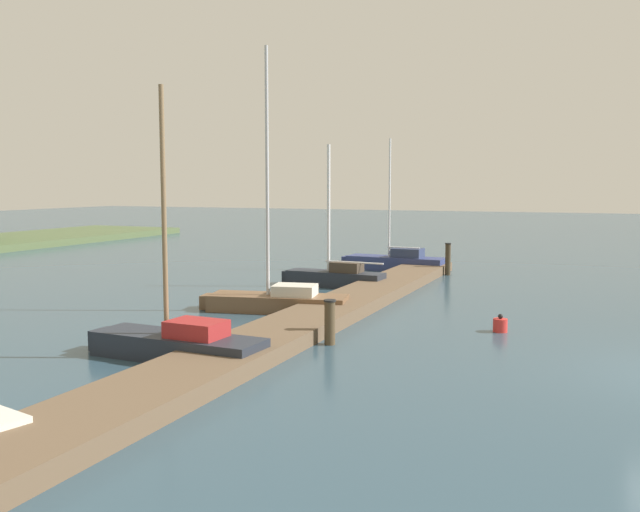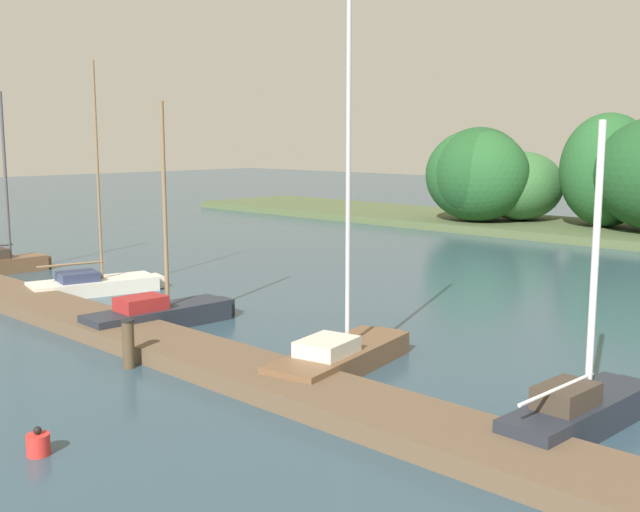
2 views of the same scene
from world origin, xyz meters
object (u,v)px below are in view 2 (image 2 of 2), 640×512
object	(u,v)px
sailboat_4	(582,408)
sailboat_3	(343,352)
sailboat_0	(7,260)
sailboat_2	(162,313)
sailboat_1	(97,283)
channel_buoy_0	(38,444)
mooring_piling_1	(128,344)

from	to	relation	value
sailboat_4	sailboat_3	bearing A→B (deg)	94.84
sailboat_0	sailboat_2	distance (m)	10.76
sailboat_2	sailboat_0	bearing A→B (deg)	88.66
sailboat_1	sailboat_2	size ratio (longest dim) A/B	1.25
sailboat_1	sailboat_2	bearing A→B (deg)	-88.71
sailboat_0	sailboat_3	size ratio (longest dim) A/B	0.85
sailboat_0	channel_buoy_0	size ratio (longest dim) A/B	14.05
sailboat_3	mooring_piling_1	size ratio (longest dim) A/B	7.25
sailboat_4	mooring_piling_1	distance (m)	9.02
sailboat_4	sailboat_2	bearing A→B (deg)	96.29
mooring_piling_1	channel_buoy_0	xyz separation A→B (m)	(2.91, -3.41, -0.35)
sailboat_2	sailboat_3	xyz separation A→B (m)	(5.77, 0.52, -0.00)
sailboat_0	sailboat_4	size ratio (longest dim) A/B	1.26
sailboat_2	mooring_piling_1	bearing A→B (deg)	-132.79
sailboat_0	sailboat_2	bearing A→B (deg)	-91.25
sailboat_4	channel_buoy_0	size ratio (longest dim) A/B	11.16
mooring_piling_1	sailboat_4	bearing A→B (deg)	21.26
sailboat_3	sailboat_4	size ratio (longest dim) A/B	1.49
sailboat_0	sailboat_1	world-z (taller)	sailboat_1
sailboat_1	sailboat_2	world-z (taller)	sailboat_1
sailboat_4	mooring_piling_1	world-z (taller)	sailboat_4
sailboat_0	sailboat_4	distance (m)	21.63
sailboat_2	sailboat_1	bearing A→B (deg)	80.72
sailboat_1	sailboat_4	distance (m)	15.99
sailboat_4	channel_buoy_0	world-z (taller)	sailboat_4
sailboat_1	mooring_piling_1	bearing A→B (deg)	-102.22
sailboat_1	channel_buoy_0	bearing A→B (deg)	-110.55
sailboat_3	sailboat_1	bearing A→B (deg)	75.81
sailboat_3	sailboat_4	world-z (taller)	sailboat_3
sailboat_1	mooring_piling_1	size ratio (longest dim) A/B	6.82
mooring_piling_1	channel_buoy_0	bearing A→B (deg)	-49.52
sailboat_4	channel_buoy_0	xyz separation A→B (m)	(-5.50, -6.68, -0.22)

